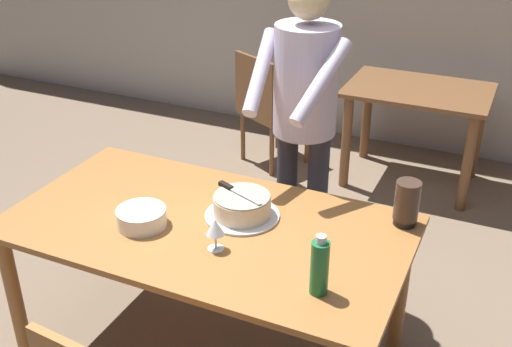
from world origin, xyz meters
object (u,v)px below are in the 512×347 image
Objects in this scene: main_dining_table at (207,241)px; plate_stack at (142,217)px; cake_knife at (231,189)px; background_table at (416,110)px; person_cutting_cake at (304,109)px; wine_glass_near at (215,228)px; background_chair_0 at (268,106)px; cake_on_platter at (242,207)px; water_bottle at (320,267)px; hurricane_lamp at (407,203)px.

plate_stack reaches higher than main_dining_table.
background_table is (0.44, 2.08, -0.29)m from cake_knife.
person_cutting_cake reaches higher than cake_knife.
wine_glass_near is (0.38, -0.03, 0.06)m from plate_stack.
person_cutting_cake is 1.72× the size of background_table.
cake_knife is (0.05, 0.14, 0.21)m from main_dining_table.
background_chair_0 is at bearing -170.94° from background_table.
water_bottle reaches higher than cake_on_platter.
main_dining_table is at bearing -102.52° from background_table.
person_cutting_cake is at bearing -101.21° from background_table.
person_cutting_cake reaches higher than wine_glass_near.
background_table is at bearing 79.97° from cake_on_platter.
cake_on_platter reaches higher than background_table.
background_table is at bearing 81.42° from wine_glass_near.
plate_stack is at bearing 172.13° from water_bottle.
wine_glass_near is 0.14× the size of background_table.
background_table is at bearing 78.79° from person_cutting_cake.
plate_stack is at bearing 175.66° from wine_glass_near.
person_cutting_cake is at bearing 76.11° from cake_knife.
wine_glass_near is (0.08, -0.31, -0.01)m from cake_knife.
wine_glass_near is 0.69× the size of hurricane_lamp.
background_chair_0 is at bearing 110.38° from cake_on_platter.
plate_stack is at bearing -137.76° from cake_knife.
main_dining_table is 0.31m from plate_stack.
water_bottle is at bearing -22.32° from main_dining_table.
background_table is at bearing 99.39° from hurricane_lamp.
hurricane_lamp is 0.21× the size of background_table.
wine_glass_near is 0.85m from hurricane_lamp.
plate_stack is at bearing -146.07° from cake_on_platter.
person_cutting_cake is at bearing 61.94° from plate_stack.
background_chair_0 reaches higher than main_dining_table.
wine_glass_near reaches higher than cake_on_platter.
background_chair_0 is (-0.79, 1.36, -0.58)m from person_cutting_cake.
main_dining_table is 8.13× the size of plate_stack.
main_dining_table is 0.29m from wine_glass_near.
cake_knife is 2.15m from background_table.
person_cutting_cake is 1.67m from background_chair_0.
main_dining_table is at bearing -155.76° from hurricane_lamp.
background_chair_0 reaches higher than cake_on_platter.
main_dining_table is at bearing -110.75° from cake_knife.
background_chair_0 is (-0.60, 2.05, -0.16)m from main_dining_table.
hurricane_lamp is at bearing 73.11° from water_bottle.
cake_knife is 0.29× the size of background_chair_0.
cake_knife reaches higher than cake_on_platter.
cake_on_platter is at bearing 143.24° from water_bottle.
cake_knife is at bearing 69.25° from main_dining_table.
water_bottle reaches higher than hurricane_lamp.
plate_stack is 0.13× the size of person_cutting_cake.
main_dining_table is at bearing 157.68° from water_bottle.
person_cutting_cake reaches higher than plate_stack.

